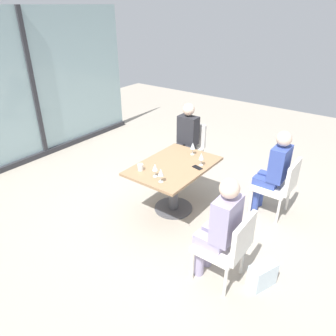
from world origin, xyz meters
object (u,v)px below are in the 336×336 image
coffee_cup (140,167)px  wine_glass_3 (161,173)px  chair_front_right (279,184)px  chair_front_left (228,245)px  person_far_right (186,136)px  wine_glass_1 (193,146)px  handbag_0 (262,275)px  dining_table_main (174,177)px  cell_phone_on_table (197,168)px  chair_far_right (189,145)px  person_front_right (274,169)px  wine_glass_2 (201,157)px  wine_glass_0 (155,167)px  person_front_left (220,225)px

coffee_cup → wine_glass_3: bearing=-101.5°
chair_front_right → coffee_cup: 1.93m
chair_front_left → person_far_right: person_far_right is taller
chair_front_right → wine_glass_1: bearing=104.9°
wine_glass_3 → chair_front_left: bearing=-104.8°
wine_glass_1 → handbag_0: bearing=-123.3°
dining_table_main → chair_front_left: size_ratio=1.45×
wine_glass_3 → cell_phone_on_table: size_ratio=1.28×
chair_front_left → chair_far_right: same height
chair_far_right → person_far_right: (-0.11, -0.00, 0.20)m
chair_front_left → person_front_right: 1.56m
chair_front_left → chair_far_right: bearing=42.2°
wine_glass_1 → handbag_0: (-1.04, -1.58, -0.72)m
dining_table_main → handbag_0: size_ratio=4.20×
person_far_right → wine_glass_1: person_far_right is taller
chair_front_right → coffee_cup: bearing=127.6°
wine_glass_2 → coffee_cup: 0.84m
handbag_0 → person_front_right: bearing=40.9°
wine_glass_1 → handbag_0: 2.02m
chair_far_right → wine_glass_1: 0.94m
dining_table_main → person_front_right: 1.38m
wine_glass_0 → wine_glass_2: same height
person_front_right → handbag_0: 1.54m
dining_table_main → chair_front_right: chair_front_right is taller
chair_far_right → chair_front_left: bearing=-137.8°
wine_glass_0 → dining_table_main: bearing=0.6°
chair_far_right → wine_glass_0: 1.68m
wine_glass_2 → cell_phone_on_table: size_ratio=1.28×
chair_far_right → coffee_cup: bearing=-171.6°
person_front_left → wine_glass_2: bearing=40.1°
dining_table_main → wine_glass_0: bearing=-179.4°
chair_far_right → wine_glass_0: (-1.56, -0.50, 0.37)m
chair_far_right → wine_glass_2: 1.28m
person_far_right → person_front_right: (-0.27, -1.63, 0.00)m
person_front_left → wine_glass_3: person_front_left is taller
person_front_right → wine_glass_1: size_ratio=6.81×
chair_far_right → handbag_0: (-1.74, -2.09, -0.36)m
person_far_right → wine_glass_0: person_far_right is taller
wine_glass_3 → handbag_0: wine_glass_3 is taller
chair_front_left → wine_glass_0: wine_glass_0 is taller
chair_far_right → cell_phone_on_table: bearing=-142.1°
person_front_left → person_front_right: (1.54, 0.00, 0.00)m
coffee_cup → handbag_0: coffee_cup is taller
chair_far_right → person_far_right: bearing=-180.0°
wine_glass_0 → cell_phone_on_table: bearing=-29.7°
chair_far_right → person_front_left: 2.53m
person_front_right → wine_glass_0: size_ratio=6.81×
chair_front_left → wine_glass_1: wine_glass_1 is taller
handbag_0 → chair_far_right: bearing=72.5°
chair_front_right → wine_glass_2: size_ratio=4.70×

